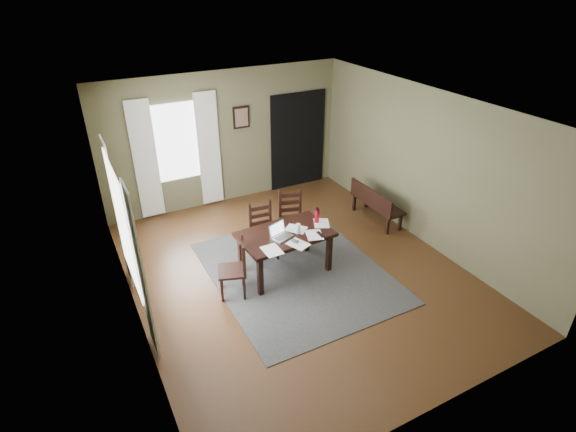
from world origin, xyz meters
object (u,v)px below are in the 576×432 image
chair_end (235,269)px  chair_back_right (292,218)px  bench (375,202)px  dining_table (285,238)px  laptop (280,233)px  chair_back_left (263,231)px  water_bottle (317,216)px

chair_end → chair_back_right: bearing=141.4°
chair_back_right → bench: 1.78m
chair_end → bench: bearing=123.8°
dining_table → laptop: (-0.12, -0.05, 0.14)m
dining_table → laptop: size_ratio=3.94×
chair_end → laptop: laptop is taller
bench → chair_end: bearing=104.9°
laptop → chair_back_left: bearing=70.7°
chair_end → dining_table: bearing=119.3°
dining_table → water_bottle: bearing=3.0°
chair_end → water_bottle: bearing=117.4°
water_bottle → chair_back_right: bearing=97.0°
bench → water_bottle: water_bottle is taller
bench → laptop: size_ratio=3.30×
bench → laptop: laptop is taller
chair_back_left → water_bottle: bearing=-32.2°
chair_end → laptop: size_ratio=2.48×
bench → water_bottle: size_ratio=4.61×
water_bottle → chair_back_left: bearing=143.0°
chair_back_left → water_bottle: 0.98m
chair_back_right → water_bottle: water_bottle is taller
bench → chair_back_right: bearing=87.9°
bench → chair_back_left: bearing=92.2°
chair_back_right → laptop: chair_back_right is taller
chair_back_right → bench: bearing=13.3°
chair_back_left → chair_back_right: chair_back_right is taller
dining_table → chair_end: (-0.92, -0.17, -0.18)m
dining_table → chair_end: 0.95m
dining_table → bench: bearing=14.0°
chair_end → bench: (3.23, 0.86, -0.04)m
chair_back_left → bench: 2.42m
dining_table → chair_back_right: bearing=52.5°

